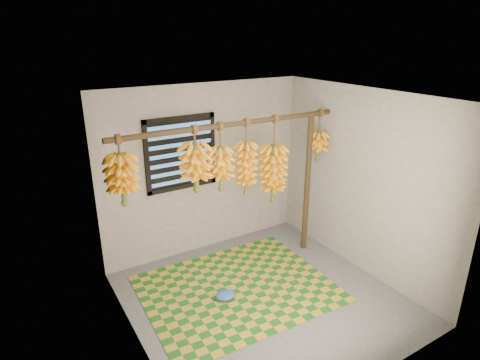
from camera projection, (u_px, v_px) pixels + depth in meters
floor at (264, 299)px, 4.82m from camera, size 3.00×3.00×0.01m
ceiling at (269, 97)px, 3.99m from camera, size 3.00×3.00×0.01m
wall_back at (204, 170)px, 5.61m from camera, size 3.00×0.01×2.40m
wall_left at (131, 243)px, 3.67m from camera, size 0.01×3.00×2.40m
wall_right at (362, 182)px, 5.14m from camera, size 0.01×3.00×2.40m
window at (181, 154)px, 5.31m from camera, size 1.00×0.04×1.00m
hanging_pole at (233, 124)px, 4.69m from camera, size 3.00×0.06×0.06m
support_post at (307, 185)px, 5.62m from camera, size 0.08×0.08×2.00m
woven_mat at (237, 288)px, 5.00m from camera, size 2.34×1.91×0.01m
plastic_bag at (225, 295)px, 4.78m from camera, size 0.27×0.20×0.10m
banana_bunch_a at (122, 179)px, 4.18m from camera, size 0.33×0.33×0.77m
banana_bunch_b at (196, 167)px, 4.59m from camera, size 0.35×0.35×0.79m
banana_bunch_c at (221, 168)px, 4.78m from camera, size 0.32×0.32×0.84m
banana_bunch_d at (246, 169)px, 4.98m from camera, size 0.29×0.29×0.98m
banana_bunch_e at (273, 174)px, 5.23m from camera, size 0.37×0.37×1.17m
banana_bunch_f at (318, 146)px, 5.51m from camera, size 0.28×0.28×0.72m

